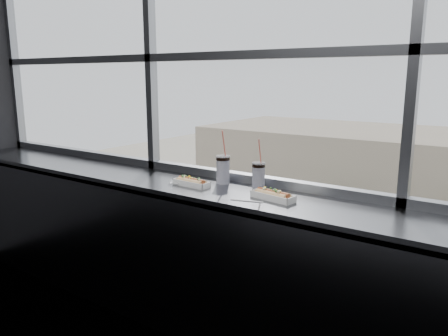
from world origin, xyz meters
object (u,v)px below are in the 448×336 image
Objects in this scene: hotdog_tray_left at (192,182)px; wrapper at (175,182)px; soda_cup_left at (223,168)px; car_near_b at (305,315)px; soda_cup_right at (258,174)px; car_near_a at (175,273)px; pedestrian_b at (441,256)px; loose_straw at (247,201)px; tree_left at (325,206)px; pedestrian_a at (360,245)px; car_far_a at (303,248)px; hotdog_tray_right at (273,195)px.

hotdog_tray_left is 0.14m from wrapper.
soda_cup_left reaches higher than car_near_b.
soda_cup_right is 24.64m from car_near_a.
car_near_b reaches higher than pedestrian_b.
car_near_b is (-6.52, 16.43, -10.95)m from loose_straw.
wrapper is 0.02× the size of tree_left.
soda_cup_right is 0.05× the size of car_near_a.
hotdog_tray_left reaches higher than pedestrian_a.
pedestrian_a is (-5.06, -1.05, -0.07)m from pedestrian_b.
car_far_a is (4.81, 8.00, 0.02)m from car_near_a.
soda_cup_left is at bearing -164.61° from car_near_b.
pedestrian_a is at bearing 104.09° from soda_cup_left.
soda_cup_right is (0.43, 0.20, 0.07)m from hotdog_tray_left.
car_far_a is (-10.16, 24.13, -11.05)m from soda_cup_right.
hotdog_tray_right is 0.05× the size of car_near_b.
loose_straw is 0.03× the size of car_near_b.
soda_cup_right is (-0.21, 0.18, 0.07)m from hotdog_tray_right.
hotdog_tray_left is at bearing -124.74° from soda_cup_left.
car_near_b is at bearing 110.82° from soda_cup_left.
loose_straw is at bearing -163.79° from car_near_b.
soda_cup_right is 30.27m from pedestrian_b.
soda_cup_left is 20.50m from car_near_b.
tree_left reaches higher than car_near_b.
tree_left reaches higher than pedestrian_a.
hotdog_tray_left reaches higher than wrapper.
loose_straw is 0.09× the size of pedestrian_b.
car_far_a is 1.00× the size of car_near_b.
loose_straw reaches higher than car_near_b.
hotdog_tray_right is 0.15× the size of pedestrian_a.
car_near_b is 1.40× the size of tree_left.
pedestrian_b is at bearing -25.61° from car_near_b.
car_near_a is at bearing 117.00° from loose_straw.
soda_cup_right is at bearing 20.82° from wrapper.
car_near_b is (-6.13, 16.13, -11.06)m from soda_cup_left.
soda_cup_left reaches higher than soda_cup_right.
soda_cup_left reaches higher than wrapper.
hotdog_tray_right is 0.05× the size of car_near_a.
car_near_a is 3.12× the size of pedestrian_a.
pedestrian_a is 0.44× the size of tree_left.
car_near_b reaches higher than car_far_a.
pedestrian_b is (8.14, 3.97, -0.01)m from car_far_a.
tree_left is (-9.86, 28.32, -8.94)m from hotdog_tray_left.
wrapper is 31.26m from tree_left.
hotdog_tray_left is 0.25m from soda_cup_left.
soda_cup_right reaches higher than car_near_a.
wrapper reaches higher than car_near_b.
hotdog_tray_right is at bearing 5.52° from hotdog_tray_left.
hotdog_tray_left is 20.56m from car_near_b.
car_far_a is (-10.26, 24.43, -10.95)m from loose_straw.
soda_cup_left is at bearing -165.91° from pedestrian_a.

